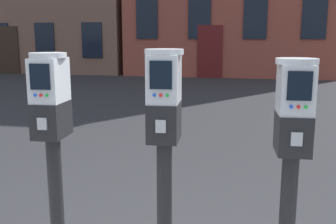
% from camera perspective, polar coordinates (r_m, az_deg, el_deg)
% --- Properties ---
extents(parking_meter_near_kerb, '(0.23, 0.26, 1.44)m').
position_cam_1_polar(parking_meter_near_kerb, '(2.49, -16.47, -2.06)').
color(parking_meter_near_kerb, black).
rests_on(parking_meter_near_kerb, sidewalk_slab).
extents(parking_meter_twin_adjacent, '(0.23, 0.26, 1.46)m').
position_cam_1_polar(parking_meter_twin_adjacent, '(2.24, -0.54, -2.56)').
color(parking_meter_twin_adjacent, black).
rests_on(parking_meter_twin_adjacent, sidewalk_slab).
extents(parking_meter_end_of_row, '(0.23, 0.26, 1.42)m').
position_cam_1_polar(parking_meter_end_of_row, '(2.21, 17.54, -4.07)').
color(parking_meter_end_of_row, black).
rests_on(parking_meter_end_of_row, sidewalk_slab).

